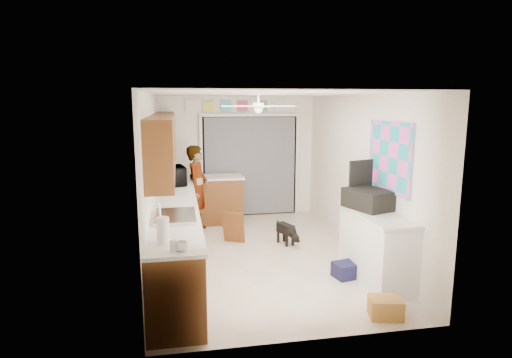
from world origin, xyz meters
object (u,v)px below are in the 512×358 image
microwave (173,176)px  navy_crate (346,270)px  cardboard_box (386,308)px  cup (182,246)px  suitcase (369,199)px  paper_towel_roll (163,230)px  man (198,188)px  dog (285,233)px

microwave → navy_crate: size_ratio=1.75×
cardboard_box → cup: bearing=-178.7°
cup → suitcase: size_ratio=0.20×
microwave → paper_towel_roll: microwave is taller
microwave → man: man is taller
microwave → paper_towel_roll: 3.23m
microwave → man: size_ratio=0.37×
dog → cardboard_box: bearing=-100.9°
cup → paper_towel_roll: paper_towel_roll is taller
cup → man: bearing=85.1°
suitcase → cardboard_box: bearing=-123.2°
suitcase → man: size_ratio=0.39×
man → microwave: bearing=139.8°
cardboard_box → navy_crate: size_ratio=1.06×
paper_towel_roll → navy_crate: size_ratio=0.82×
cup → suitcase: (2.54, 1.27, 0.08)m
paper_towel_roll → dog: (1.93, 2.43, -0.88)m
microwave → suitcase: bearing=-141.7°
paper_towel_roll → man: man is taller
navy_crate → man: bearing=126.3°
cardboard_box → navy_crate: 1.13m
cup → cardboard_box: 2.39m
microwave → cardboard_box: microwave is taller
suitcase → cardboard_box: (-0.32, -1.22, -0.96)m
dog → suitcase: bearing=-82.0°
microwave → cardboard_box: (2.34, -3.45, -0.99)m
man → dog: bearing=-109.4°
paper_towel_roll → navy_crate: (2.41, 0.91, -0.98)m
microwave → cup: microwave is taller
cardboard_box → navy_crate: cardboard_box is taller
dog → navy_crate: bearing=-93.6°
cardboard_box → dog: bearing=100.4°
cardboard_box → man: size_ratio=0.22×
cup → man: size_ratio=0.08×
suitcase → dog: (-0.80, 1.43, -0.88)m
suitcase → navy_crate: suitcase is taller
microwave → dog: bearing=-125.0°
microwave → suitcase: size_ratio=0.95×
navy_crate → dog: 1.59m
paper_towel_roll → man: (0.51, 3.50, -0.28)m
cardboard_box → dog: 2.69m
microwave → suitcase: microwave is taller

